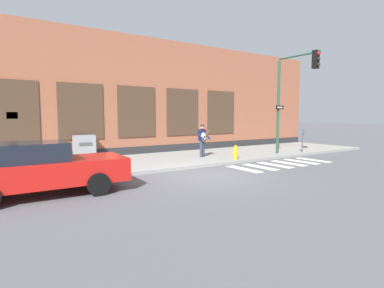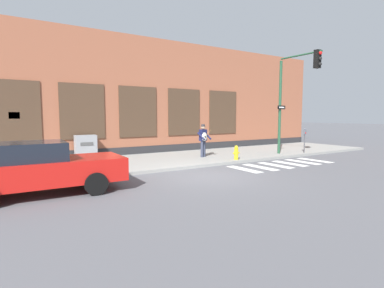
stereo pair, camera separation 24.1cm
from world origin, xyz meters
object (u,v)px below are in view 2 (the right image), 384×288
at_px(utility_box, 86,147).
at_px(fire_hydrant, 236,153).
at_px(red_car, 39,168).
at_px(parking_meter, 305,136).
at_px(busker, 203,138).
at_px(traffic_light, 294,87).

xyz_separation_m(utility_box, fire_hydrant, (6.13, -4.21, -0.25)).
distance_m(red_car, parking_meter, 13.99).
bearing_deg(red_car, parking_meter, 6.62).
bearing_deg(red_car, busker, 22.24).
distance_m(traffic_light, fire_hydrant, 4.95).
bearing_deg(parking_meter, traffic_light, -165.69).
distance_m(busker, utility_box, 5.91).
height_order(red_car, busker, busker).
height_order(red_car, traffic_light, traffic_light).
height_order(utility_box, fire_hydrant, utility_box).
height_order(traffic_light, parking_meter, traffic_light).
relative_size(red_car, busker, 2.73).
bearing_deg(traffic_light, fire_hydrant, 174.34).
height_order(red_car, parking_meter, parking_meter).
bearing_deg(parking_meter, busker, 164.76).
bearing_deg(busker, red_car, -157.76).
bearing_deg(red_car, traffic_light, 5.67).
distance_m(parking_meter, fire_hydrant, 5.19).
bearing_deg(parking_meter, fire_hydrant, -179.75).
bearing_deg(red_car, utility_box, 65.80).
height_order(busker, fire_hydrant, busker).
xyz_separation_m(traffic_light, utility_box, (-9.78, 4.57, -3.07)).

